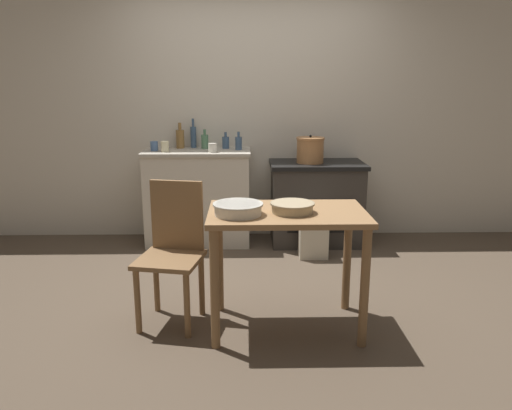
% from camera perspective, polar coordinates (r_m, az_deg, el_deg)
% --- Properties ---
extents(ground_plane, '(14.00, 14.00, 0.00)m').
position_cam_1_polar(ground_plane, '(3.91, 0.12, -10.03)').
color(ground_plane, brown).
extents(wall_back, '(8.00, 0.07, 2.55)m').
position_cam_1_polar(wall_back, '(5.17, -0.30, 10.46)').
color(wall_back, beige).
rests_on(wall_back, ground_plane).
extents(counter_cabinet, '(1.04, 0.55, 0.93)m').
position_cam_1_polar(counter_cabinet, '(5.01, -6.61, 0.94)').
color(counter_cabinet, beige).
rests_on(counter_cabinet, ground_plane).
extents(stove, '(0.92, 0.59, 0.82)m').
position_cam_1_polar(stove, '(5.03, 6.87, 0.30)').
color(stove, '#38332D').
rests_on(stove, ground_plane).
extents(work_table, '(1.00, 0.62, 0.79)m').
position_cam_1_polar(work_table, '(3.19, 3.56, -3.10)').
color(work_table, '#997047').
rests_on(work_table, ground_plane).
extents(chair, '(0.47, 0.47, 0.95)m').
position_cam_1_polar(chair, '(3.38, -9.48, -4.94)').
color(chair, olive).
rests_on(chair, ground_plane).
extents(flour_sack, '(0.26, 0.18, 0.38)m').
position_cam_1_polar(flour_sack, '(4.64, 6.57, -3.71)').
color(flour_sack, beige).
rests_on(flour_sack, ground_plane).
extents(stock_pot, '(0.27, 0.27, 0.27)m').
position_cam_1_polar(stock_pot, '(4.90, 6.21, 6.27)').
color(stock_pot, '#B77A47').
rests_on(stock_pot, stove).
extents(mixing_bowl_large, '(0.31, 0.31, 0.07)m').
position_cam_1_polar(mixing_bowl_large, '(3.04, -2.07, -0.37)').
color(mixing_bowl_large, silver).
rests_on(mixing_bowl_large, work_table).
extents(mixing_bowl_small, '(0.28, 0.28, 0.06)m').
position_cam_1_polar(mixing_bowl_small, '(3.10, 4.18, -0.21)').
color(mixing_bowl_small, tan).
rests_on(mixing_bowl_small, work_table).
extents(bottle_far_left, '(0.06, 0.06, 0.29)m').
position_cam_1_polar(bottle_far_left, '(5.12, -7.17, 7.77)').
color(bottle_far_left, '#3D5675').
rests_on(bottle_far_left, counter_cabinet).
extents(bottle_left, '(0.07, 0.07, 0.19)m').
position_cam_1_polar(bottle_left, '(5.04, -5.87, 7.27)').
color(bottle_left, '#517F5B').
rests_on(bottle_left, counter_cabinet).
extents(bottle_mid_left, '(0.07, 0.07, 0.16)m').
position_cam_1_polar(bottle_mid_left, '(5.04, -3.48, 7.18)').
color(bottle_mid_left, '#3D5675').
rests_on(bottle_mid_left, counter_cabinet).
extents(bottle_center_left, '(0.08, 0.08, 0.25)m').
position_cam_1_polar(bottle_center_left, '(5.11, -8.66, 7.54)').
color(bottle_center_left, olive).
rests_on(bottle_center_left, counter_cabinet).
extents(bottle_center, '(0.07, 0.07, 0.18)m').
position_cam_1_polar(bottle_center, '(4.93, -2.00, 7.12)').
color(bottle_center, '#3D5675').
rests_on(bottle_center, counter_cabinet).
extents(cup_center_right, '(0.08, 0.08, 0.10)m').
position_cam_1_polar(cup_center_right, '(4.86, -10.37, 6.60)').
color(cup_center_right, beige).
rests_on(cup_center_right, counter_cabinet).
extents(cup_mid_right, '(0.07, 0.07, 0.09)m').
position_cam_1_polar(cup_mid_right, '(4.95, -11.56, 6.61)').
color(cup_mid_right, '#4C6B99').
rests_on(cup_mid_right, counter_cabinet).
extents(cup_right, '(0.08, 0.08, 0.09)m').
position_cam_1_polar(cup_right, '(4.78, -4.99, 6.54)').
color(cup_right, silver).
rests_on(cup_right, counter_cabinet).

